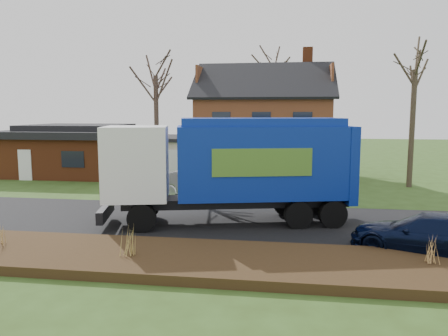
# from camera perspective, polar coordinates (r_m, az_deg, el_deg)

# --- Properties ---
(ground) EXTENTS (120.00, 120.00, 0.00)m
(ground) POSITION_cam_1_polar(r_m,az_deg,el_deg) (18.91, -3.33, -6.93)
(ground) COLOR #304918
(ground) RESTS_ON ground
(road) EXTENTS (80.00, 7.00, 0.02)m
(road) POSITION_cam_1_polar(r_m,az_deg,el_deg) (18.91, -3.33, -6.90)
(road) COLOR black
(road) RESTS_ON ground
(mulch_verge) EXTENTS (80.00, 3.50, 0.30)m
(mulch_verge) POSITION_cam_1_polar(r_m,az_deg,el_deg) (13.94, -7.88, -11.62)
(mulch_verge) COLOR #301E10
(mulch_verge) RESTS_ON ground
(main_house) EXTENTS (12.95, 8.95, 9.26)m
(main_house) POSITION_cam_1_polar(r_m,az_deg,el_deg) (31.93, 4.39, 6.22)
(main_house) COLOR beige
(main_house) RESTS_ON ground
(ranch_house) EXTENTS (9.80, 8.20, 3.70)m
(ranch_house) POSITION_cam_1_polar(r_m,az_deg,el_deg) (34.84, -18.50, 2.31)
(ranch_house) COLOR brown
(ranch_house) RESTS_ON ground
(garbage_truck) EXTENTS (10.64, 5.07, 4.41)m
(garbage_truck) POSITION_cam_1_polar(r_m,az_deg,el_deg) (18.13, 1.40, 0.64)
(garbage_truck) COLOR black
(garbage_truck) RESTS_ON ground
(silver_sedan) EXTENTS (5.04, 3.13, 1.57)m
(silver_sedan) POSITION_cam_1_polar(r_m,az_deg,el_deg) (23.70, -3.03, -2.06)
(silver_sedan) COLOR #939599
(silver_sedan) RESTS_ON ground
(navy_wagon) EXTENTS (5.19, 3.64, 1.39)m
(navy_wagon) POSITION_cam_1_polar(r_m,az_deg,el_deg) (15.78, 25.00, -7.91)
(navy_wagon) COLOR black
(navy_wagon) RESTS_ON ground
(tree_front_west) EXTENTS (3.20, 3.20, 9.52)m
(tree_front_west) POSITION_cam_1_polar(r_m,az_deg,el_deg) (27.59, -8.97, 13.90)
(tree_front_west) COLOR #3F2E25
(tree_front_west) RESTS_ON ground
(tree_front_east) EXTENTS (3.70, 3.70, 10.27)m
(tree_front_east) POSITION_cam_1_polar(r_m,az_deg,el_deg) (29.44, 23.83, 13.95)
(tree_front_east) COLOR #423627
(tree_front_east) RESTS_ON ground
(tree_back) EXTENTS (3.74, 3.74, 11.85)m
(tree_back) POSITION_cam_1_polar(r_m,az_deg,el_deg) (40.96, 6.66, 14.65)
(tree_back) COLOR #3C2D24
(tree_back) RESTS_ON ground
(grass_clump_mid) EXTENTS (0.34, 0.28, 0.96)m
(grass_clump_mid) POSITION_cam_1_polar(r_m,az_deg,el_deg) (13.72, -12.37, -9.28)
(grass_clump_mid) COLOR #AA904B
(grass_clump_mid) RESTS_ON mulch_verge
(grass_clump_east) EXTENTS (0.31, 0.26, 0.78)m
(grass_clump_east) POSITION_cam_1_polar(r_m,az_deg,el_deg) (14.18, 25.54, -9.66)
(grass_clump_east) COLOR tan
(grass_clump_east) RESTS_ON mulch_verge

